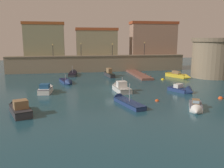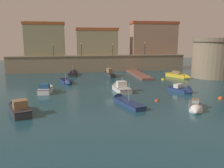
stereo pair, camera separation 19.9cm
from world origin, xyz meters
TOP-DOWN VIEW (x-y plane):
  - ground_plane at (0.00, 0.00)m, footprint 117.98×117.98m
  - quay_wall at (0.00, 20.81)m, footprint 45.08×2.60m
  - old_town_backdrop at (3.42, 23.84)m, footprint 40.67×4.15m
  - fortress_tower at (23.19, 7.55)m, footprint 8.99×8.99m
  - pier_dock at (8.30, 12.73)m, footprint 2.52×13.87m
  - quay_lamp_0 at (-11.21, 20.81)m, footprint 0.32×0.32m
  - quay_lamp_1 at (-4.34, 20.81)m, footprint 0.32×0.32m
  - quay_lamp_2 at (3.64, 20.81)m, footprint 0.32×0.32m
  - quay_lamp_3 at (12.18, 20.81)m, footprint 0.32×0.32m
  - moored_boat_0 at (-0.17, -9.78)m, footprint 3.38×7.29m
  - moored_boat_1 at (-12.94, -11.69)m, footprint 3.63×5.83m
  - moored_boat_2 at (-7.86, 5.55)m, footprint 2.80×5.54m
  - moored_boat_3 at (-6.51, 16.28)m, footprint 2.23×6.81m
  - moored_boat_4 at (10.38, -5.18)m, footprint 3.53×4.64m
  - moored_boat_5 at (-10.92, -1.50)m, footprint 2.16×4.46m
  - moored_boat_6 at (15.94, 7.99)m, footprint 4.06×6.15m
  - moored_boat_7 at (1.36, 12.85)m, footprint 1.96×6.40m
  - moored_boat_8 at (0.79, -2.36)m, footprint 2.48×5.77m
  - moored_boat_9 at (7.42, -14.34)m, footprint 3.31×4.67m
  - mooring_buoy_0 at (13.69, -9.94)m, footprint 0.66×0.66m
  - mooring_buoy_1 at (11.50, 5.98)m, footprint 0.70×0.70m
  - mooring_buoy_2 at (4.38, -9.61)m, footprint 0.52×0.52m

SIDE VIEW (x-z plane):
  - ground_plane at x=0.00m, z-range 0.00..0.00m
  - mooring_buoy_0 at x=13.69m, z-range -0.33..0.33m
  - mooring_buoy_1 at x=11.50m, z-range -0.35..0.35m
  - mooring_buoy_2 at x=4.38m, z-range -0.26..0.26m
  - pier_dock at x=8.30m, z-range -0.13..0.57m
  - moored_boat_0 at x=-0.17m, z-range -1.34..1.92m
  - moored_boat_2 at x=-7.86m, z-range -0.81..1.43m
  - moored_boat_3 at x=-6.51m, z-range -1.04..1.72m
  - moored_boat_9 at x=7.42m, z-range -0.42..1.11m
  - moored_boat_4 at x=10.38m, z-range -0.50..1.26m
  - moored_boat_8 at x=0.79m, z-range -0.92..1.96m
  - moored_boat_6 at x=15.94m, z-range -0.27..1.32m
  - moored_boat_5 at x=-10.92m, z-range -0.42..1.50m
  - moored_boat_1 at x=-12.94m, z-range -0.53..1.64m
  - moored_boat_7 at x=1.36m, z-range -0.37..1.58m
  - quay_wall at x=0.00m, z-range 0.01..4.12m
  - fortress_tower at x=23.19m, z-range 0.06..8.55m
  - quay_lamp_0 at x=-11.21m, z-range 4.63..7.56m
  - quay_lamp_2 at x=3.64m, z-range 4.64..7.62m
  - quay_lamp_1 at x=-4.34m, z-range 4.65..7.80m
  - quay_lamp_3 at x=12.18m, z-range 4.67..7.97m
  - old_town_backdrop at x=3.42m, z-range 3.57..12.57m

